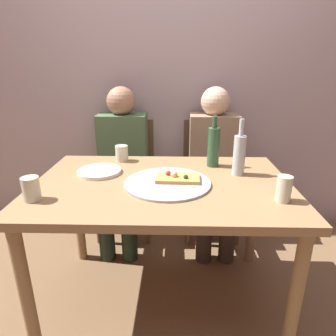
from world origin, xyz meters
TOP-DOWN VIEW (x-y plane):
  - ground_plane at (0.00, 0.00)m, footprint 8.00×8.00m
  - back_wall at (0.00, 0.98)m, footprint 6.00×0.10m
  - dining_table at (0.00, 0.00)m, footprint 1.31×0.86m
  - pizza_tray at (0.03, -0.03)m, footprint 0.44×0.44m
  - pizza_slice_last at (0.08, -0.00)m, footprint 0.23×0.14m
  - wine_bottle at (0.41, 0.12)m, footprint 0.07×0.07m
  - beer_bottle at (0.29, 0.26)m, footprint 0.07×0.07m
  - tumbler_near at (-0.27, 0.33)m, footprint 0.08×0.08m
  - tumbler_far at (-0.57, -0.23)m, footprint 0.08×0.08m
  - wine_glass at (0.54, -0.21)m, footprint 0.07×0.07m
  - plate_stack at (-0.35, 0.12)m, footprint 0.24×0.24m
  - chair_left at (-0.33, 0.83)m, footprint 0.44×0.44m
  - chair_right at (0.35, 0.83)m, footprint 0.44×0.44m
  - guest_in_sweater at (-0.33, 0.68)m, footprint 0.36×0.56m
  - guest_in_beanie at (0.35, 0.68)m, footprint 0.36×0.56m

SIDE VIEW (x-z plane):
  - ground_plane at x=0.00m, z-range 0.00..0.00m
  - chair_left at x=-0.33m, z-range 0.06..0.96m
  - chair_right at x=0.35m, z-range 0.06..0.96m
  - guest_in_sweater at x=-0.33m, z-range 0.06..1.23m
  - guest_in_beanie at x=0.35m, z-range 0.06..1.23m
  - dining_table at x=0.00m, z-range 0.29..1.04m
  - pizza_tray at x=0.03m, z-range 0.75..0.76m
  - plate_stack at x=-0.35m, z-range 0.75..0.77m
  - pizza_slice_last at x=0.08m, z-range 0.75..0.80m
  - tumbler_near at x=-0.27m, z-range 0.75..0.85m
  - tumbler_far at x=-0.57m, z-range 0.75..0.86m
  - wine_glass at x=0.54m, z-range 0.75..0.87m
  - wine_bottle at x=0.41m, z-range 0.72..1.02m
  - beer_bottle at x=0.29m, z-range 0.72..1.02m
  - back_wall at x=0.00m, z-range 0.00..2.60m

